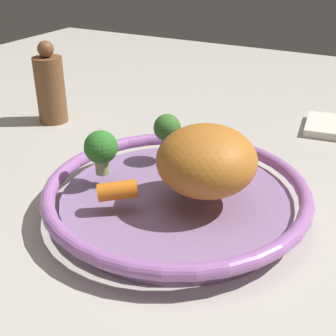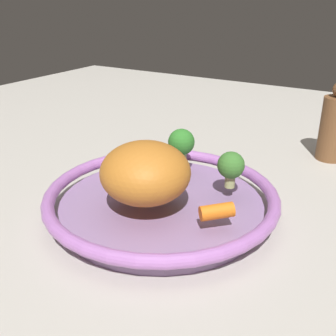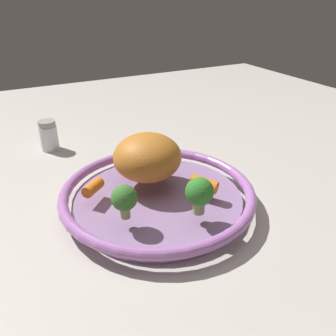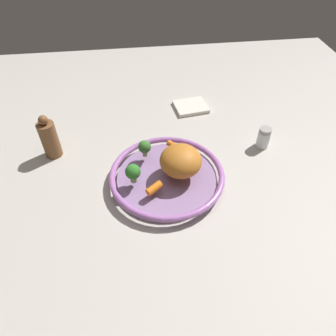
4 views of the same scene
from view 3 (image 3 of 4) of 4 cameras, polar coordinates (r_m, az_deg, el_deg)
The scene contains 8 objects.
ground_plane at distance 0.63m, azimuth -1.67°, elevation -6.24°, with size 1.92×1.92×0.00m, color #B7B2A8.
serving_bowl at distance 0.62m, azimuth -1.70°, elevation -4.61°, with size 0.34×0.34×0.04m.
roast_chicken_piece at distance 0.62m, azimuth -3.70°, elevation 1.74°, with size 0.12×0.12×0.08m, color #BC6D24.
baby_carrot_back at distance 0.60m, azimuth -12.16°, elevation -3.13°, with size 0.02×0.02×0.04m, color orange.
baby_carrot_left at distance 0.60m, azimuth 5.92°, elevation -2.62°, with size 0.02×0.02×0.05m, color orange.
broccoli_floret_mid at distance 0.52m, azimuth -7.16°, elevation -5.03°, with size 0.04×0.04×0.05m.
broccoli_floret_edge at distance 0.52m, azimuth 5.17°, elevation -4.06°, with size 0.04×0.04×0.06m.
salt_shaker at distance 0.87m, azimuth -18.96°, elevation 5.05°, with size 0.04×0.04×0.07m.
Camera 3 is at (-0.22, -0.47, 0.35)m, focal length 37.22 mm.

